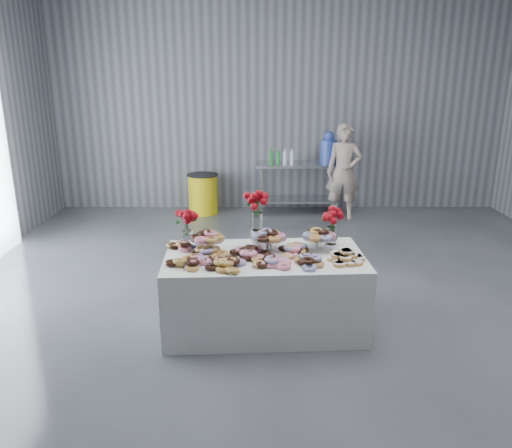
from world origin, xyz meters
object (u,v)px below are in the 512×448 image
at_px(display_table, 264,291).
at_px(prep_table, 299,179).
at_px(person, 344,172).
at_px(trash_barrel, 203,194).
at_px(water_jug, 328,149).

relative_size(display_table, prep_table, 1.27).
height_order(person, trash_barrel, person).
height_order(display_table, prep_table, prep_table).
height_order(display_table, trash_barrel, display_table).
bearing_deg(person, trash_barrel, -178.72).
distance_m(prep_table, person, 0.82).
distance_m(water_jug, person, 0.51).
xyz_separation_m(water_jug, person, (0.23, -0.30, -0.34)).
bearing_deg(trash_barrel, person, -6.63).
relative_size(person, trash_barrel, 2.29).
xyz_separation_m(prep_table, person, (0.73, -0.30, 0.19)).
bearing_deg(trash_barrel, prep_table, 0.58).
distance_m(person, trash_barrel, 2.49).
relative_size(prep_table, person, 0.93).
bearing_deg(display_table, prep_table, 80.70).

